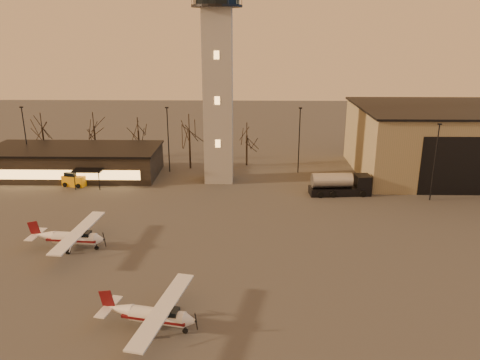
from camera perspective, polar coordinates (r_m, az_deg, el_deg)
The scene contains 10 objects.
ground at distance 41.79m, azimuth -5.13°, elevation -12.79°, with size 220.00×220.00×0.00m, color #454340.
control_tower at distance 66.00m, azimuth -2.74°, elevation 13.62°, with size 6.80×6.80×32.60m.
hangar at distance 78.20m, azimuth 25.04°, elevation 4.35°, with size 30.60×20.60×10.30m.
terminal at distance 75.09m, azimuth -19.48°, elevation 2.15°, with size 25.40×12.20×4.30m.
light_poles at distance 68.66m, azimuth -2.13°, elevation 4.57°, with size 58.50×12.25×10.14m.
tree_row at distance 78.50m, azimuth -12.27°, elevation 6.27°, with size 37.20×9.20×8.80m.
cessna_front at distance 36.46m, azimuth -9.80°, elevation -16.30°, with size 8.06×10.14×2.79m.
cessna_rear at distance 50.37m, azimuth -19.35°, elevation -6.92°, with size 8.37×10.56×2.90m.
fuel_truck at distance 64.16m, azimuth 12.04°, elevation -0.72°, with size 8.23×3.14×3.00m.
service_cart at distance 70.47m, azimuth -19.52°, elevation -0.04°, with size 3.54×2.67×2.04m.
Camera 1 is at (4.33, -35.67, 21.34)m, focal length 35.00 mm.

